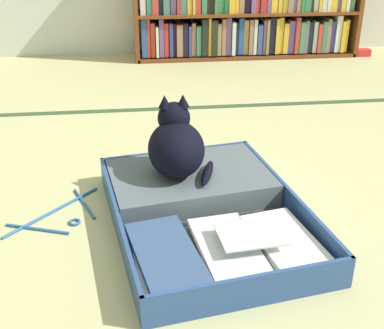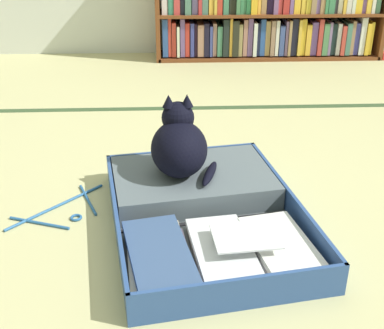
{
  "view_description": "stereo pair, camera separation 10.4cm",
  "coord_description": "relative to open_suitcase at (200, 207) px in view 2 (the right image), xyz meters",
  "views": [
    {
      "loc": [
        -0.27,
        -1.37,
        0.94
      ],
      "look_at": [
        -0.1,
        0.08,
        0.21
      ],
      "focal_mm": 47.49,
      "sensor_mm": 36.0,
      "label": 1
    },
    {
      "loc": [
        -0.16,
        -1.38,
        0.94
      ],
      "look_at": [
        -0.1,
        0.08,
        0.21
      ],
      "focal_mm": 47.49,
      "sensor_mm": 36.0,
      "label": 2
    }
  ],
  "objects": [
    {
      "name": "clothes_hanger",
      "position": [
        -0.48,
        0.07,
        -0.04
      ],
      "size": [
        0.3,
        0.3,
        0.01
      ],
      "color": "#275C95",
      "rests_on": "ground_plane"
    },
    {
      "name": "black_cat",
      "position": [
        -0.07,
        0.15,
        0.16
      ],
      "size": [
        0.25,
        0.26,
        0.28
      ],
      "color": "black",
      "rests_on": "open_suitcase"
    },
    {
      "name": "ground_plane",
      "position": [
        0.07,
        -0.09,
        -0.04
      ],
      "size": [
        10.0,
        10.0,
        0.0
      ],
      "primitive_type": "plane",
      "color": "#BEB980"
    },
    {
      "name": "tatami_border",
      "position": [
        0.07,
        1.09,
        -0.04
      ],
      "size": [
        4.8,
        0.05,
        0.0
      ],
      "color": "#354C2C",
      "rests_on": "ground_plane"
    },
    {
      "name": "open_suitcase",
      "position": [
        0.0,
        0.0,
        0.0
      ],
      "size": [
        0.72,
        0.9,
        0.1
      ],
      "color": "#2A4A85",
      "rests_on": "ground_plane"
    }
  ]
}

